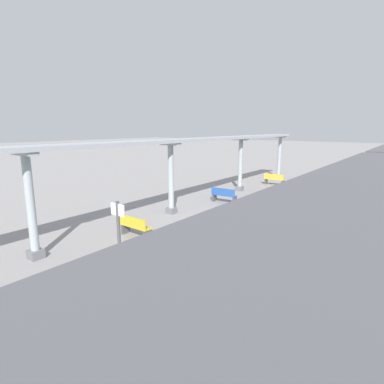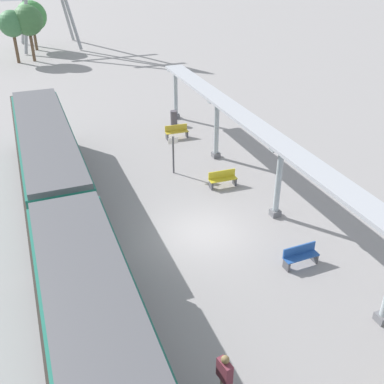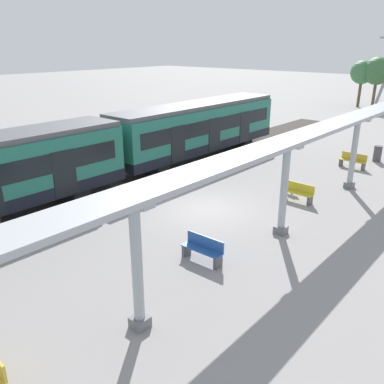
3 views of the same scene
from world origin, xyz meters
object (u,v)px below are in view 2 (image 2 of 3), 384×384
(canopy_pillar_fourth, at_px, (217,129))
(bench_mid_platform, at_px, (300,255))
(platform_info_sign, at_px, (173,151))
(train_far_carriage, at_px, (49,159))
(canopy_pillar_third, at_px, (278,182))
(bench_extra_slot, at_px, (222,179))
(train_near_carriage, at_px, (105,369))
(bench_near_end, at_px, (177,131))
(passenger_waiting_near_edge, at_px, (225,373))
(trash_bin, at_px, (174,118))
(canopy_pillar_fifth, at_px, (176,94))

(canopy_pillar_fourth, distance_m, bench_mid_platform, 10.68)
(canopy_pillar_fourth, distance_m, platform_info_sign, 3.24)
(train_far_carriage, distance_m, canopy_pillar_third, 11.43)
(bench_mid_platform, xyz_separation_m, platform_info_sign, (-2.09, 9.51, 0.89))
(bench_mid_platform, height_order, bench_extra_slot, same)
(train_near_carriage, relative_size, bench_near_end, 8.61)
(train_near_carriage, bearing_deg, bench_extra_slot, 52.41)
(bench_extra_slot, distance_m, passenger_waiting_near_edge, 12.78)
(canopy_pillar_third, distance_m, trash_bin, 13.06)
(trash_bin, bearing_deg, bench_mid_platform, -91.33)
(trash_bin, relative_size, passenger_waiting_near_edge, 0.55)
(passenger_waiting_near_edge, bearing_deg, bench_extra_slot, 65.63)
(train_near_carriage, height_order, trash_bin, train_near_carriage)
(bench_extra_slot, bearing_deg, canopy_pillar_fifth, 83.89)
(train_far_carriage, distance_m, canopy_pillar_fifth, 12.32)
(bench_extra_slot, bearing_deg, bench_mid_platform, -88.54)
(train_near_carriage, height_order, bench_mid_platform, train_near_carriage)
(train_near_carriage, xyz_separation_m, bench_near_end, (8.32, 17.97, -1.39))
(bench_near_end, distance_m, platform_info_sign, 5.11)
(canopy_pillar_fourth, bearing_deg, bench_mid_platform, -95.14)
(platform_info_sign, bearing_deg, canopy_pillar_fourth, 18.83)
(canopy_pillar_third, height_order, canopy_pillar_fourth, same)
(bench_near_end, bearing_deg, canopy_pillar_third, -83.55)
(train_far_carriage, bearing_deg, canopy_pillar_fifth, 39.39)
(train_far_carriage, bearing_deg, canopy_pillar_third, -33.56)
(bench_mid_platform, bearing_deg, train_far_carriage, 130.93)
(train_near_carriage, height_order, train_far_carriage, same)
(canopy_pillar_fourth, height_order, bench_extra_slot, canopy_pillar_fourth)
(canopy_pillar_fourth, xyz_separation_m, bench_mid_platform, (-0.95, -10.55, -1.37))
(passenger_waiting_near_edge, bearing_deg, train_far_carriage, 102.26)
(canopy_pillar_third, xyz_separation_m, canopy_pillar_fourth, (0.00, 6.98, 0.00))
(canopy_pillar_fifth, height_order, passenger_waiting_near_edge, canopy_pillar_fifth)
(canopy_pillar_third, relative_size, platform_info_sign, 1.62)
(train_near_carriage, bearing_deg, bench_near_end, 65.16)
(canopy_pillar_third, xyz_separation_m, bench_mid_platform, (-0.95, -3.57, -1.37))
(train_near_carriage, xyz_separation_m, platform_info_sign, (6.49, 13.28, -0.50))
(platform_info_sign, bearing_deg, bench_mid_platform, -77.62)
(train_near_carriage, height_order, bench_near_end, train_near_carriage)
(canopy_pillar_third, distance_m, bench_near_end, 10.78)
(canopy_pillar_fifth, bearing_deg, bench_near_end, -108.92)
(canopy_pillar_fourth, xyz_separation_m, bench_near_end, (-1.20, 3.65, -1.37))
(canopy_pillar_third, distance_m, canopy_pillar_fourth, 6.98)
(canopy_pillar_fifth, xyz_separation_m, bench_mid_platform, (-0.95, -17.71, -1.37))
(train_near_carriage, xyz_separation_m, canopy_pillar_fifth, (9.52, 21.48, -0.02))
(train_far_carriage, bearing_deg, canopy_pillar_fourth, 3.97)
(trash_bin, distance_m, platform_info_sign, 7.51)
(bench_near_end, bearing_deg, bench_extra_slot, -89.42)
(train_far_carriage, distance_m, bench_near_end, 9.47)
(train_near_carriage, distance_m, bench_near_end, 19.85)
(canopy_pillar_fifth, height_order, platform_info_sign, canopy_pillar_fifth)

